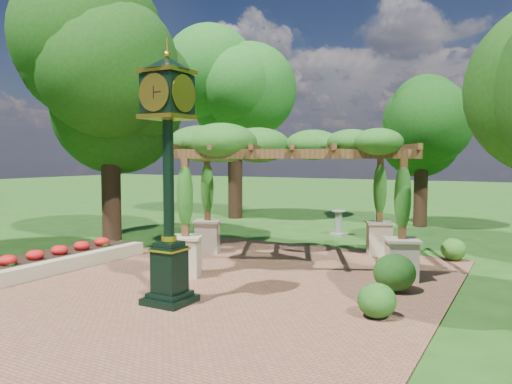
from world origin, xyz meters
The scene contains 13 objects.
ground centered at (0.00, 0.00, 0.00)m, with size 120.00×120.00×0.00m, color #1E4714.
brick_plaza centered at (0.00, 1.00, 0.02)m, with size 10.00×12.00×0.04m, color brown.
border_wall centered at (-4.60, 0.50, 0.20)m, with size 0.35×5.00×0.40m, color #C6B793.
flower_bed centered at (-5.50, 0.50, 0.18)m, with size 1.50×5.00×0.36m, color red.
pedestal_clock centered at (-0.21, -0.88, 3.14)m, with size 1.04×1.04×5.25m.
pergola centered at (0.42, 3.89, 3.29)m, with size 7.46×6.27×4.02m.
sundial centered at (-0.30, 9.80, 0.44)m, with size 0.64×0.64×1.01m.
shrub_front centered at (3.88, 0.30, 0.38)m, with size 0.75×0.75×0.67m, color #215518.
shrub_mid centered at (3.72, 2.37, 0.47)m, with size 0.96×0.96×0.87m, color #1C4A14.
shrub_back centered at (4.42, 6.73, 0.37)m, with size 0.73×0.73×0.66m, color #2A5E1B.
tree_west_near centered at (-7.42, 4.63, 6.16)m, with size 4.80×4.80×8.97m.
tree_west_far centered at (-6.91, 12.74, 6.12)m, with size 4.55×4.55×8.93m.
tree_north centered at (2.03, 14.08, 4.83)m, with size 3.77×3.77×7.05m.
Camera 1 is at (6.42, -9.05, 3.12)m, focal length 35.00 mm.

